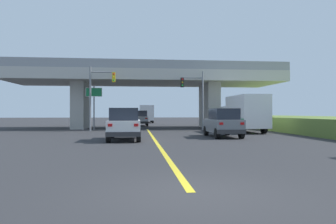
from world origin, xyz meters
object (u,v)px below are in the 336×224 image
(traffic_signal_nearside, at_px, (196,93))
(suv_lead, at_px, (124,124))
(suv_crossing, at_px, (223,123))
(highway_sign, at_px, (94,98))
(traffic_signal_farside, at_px, (98,90))
(semi_truck_distant, at_px, (146,114))
(box_truck, at_px, (244,113))
(sedan_oncoming, at_px, (140,118))

(traffic_signal_nearside, bearing_deg, suv_lead, -121.56)
(suv_crossing, distance_m, traffic_signal_nearside, 9.49)
(suv_lead, relative_size, traffic_signal_nearside, 0.74)
(highway_sign, bearing_deg, suv_lead, -74.09)
(traffic_signal_farside, relative_size, semi_truck_distant, 0.81)
(traffic_signal_nearside, bearing_deg, highway_sign, 171.78)
(box_truck, height_order, traffic_signal_farside, traffic_signal_farside)
(box_truck, xyz_separation_m, traffic_signal_nearside, (-3.67, 3.71, 2.02))
(semi_truck_distant, bearing_deg, box_truck, -74.11)
(traffic_signal_nearside, bearing_deg, semi_truck_distant, 99.92)
(suv_lead, relative_size, highway_sign, 0.98)
(suv_lead, height_order, traffic_signal_nearside, traffic_signal_nearside)
(suv_lead, xyz_separation_m, suv_crossing, (6.88, 1.79, -0.00))
(semi_truck_distant, bearing_deg, traffic_signal_farside, -102.39)
(suv_lead, bearing_deg, box_truck, 34.74)
(suv_lead, height_order, box_truck, box_truck)
(suv_lead, relative_size, traffic_signal_farside, 0.71)
(suv_lead, xyz_separation_m, box_truck, (10.36, 7.18, 0.67))
(traffic_signal_farside, bearing_deg, traffic_signal_nearside, 3.87)
(sedan_oncoming, relative_size, traffic_signal_nearside, 0.82)
(traffic_signal_nearside, bearing_deg, box_truck, -45.28)
(sedan_oncoming, distance_m, traffic_signal_nearside, 12.39)
(traffic_signal_nearside, xyz_separation_m, highway_sign, (-10.21, 1.48, -0.43))
(suv_lead, xyz_separation_m, highway_sign, (-3.52, 12.36, 2.25))
(suv_lead, height_order, semi_truck_distant, semi_truck_distant)
(box_truck, height_order, highway_sign, highway_sign)
(box_truck, relative_size, traffic_signal_farside, 1.16)
(suv_crossing, bearing_deg, semi_truck_distant, 97.60)
(sedan_oncoming, distance_m, highway_sign, 10.78)
(box_truck, bearing_deg, traffic_signal_nearside, 134.72)
(suv_crossing, distance_m, highway_sign, 15.00)
(highway_sign, bearing_deg, semi_truck_distant, 74.86)
(sedan_oncoming, height_order, highway_sign, highway_sign)
(suv_lead, distance_m, semi_truck_distant, 34.80)
(sedan_oncoming, bearing_deg, highway_sign, -117.35)
(suv_crossing, xyz_separation_m, highway_sign, (-10.40, 10.58, 2.25))
(suv_lead, bearing_deg, traffic_signal_nearside, 58.44)
(suv_crossing, bearing_deg, traffic_signal_farside, 139.06)
(box_truck, height_order, sedan_oncoming, box_truck)
(semi_truck_distant, bearing_deg, suv_crossing, -82.46)
(semi_truck_distant, bearing_deg, suv_lead, -94.16)
(sedan_oncoming, xyz_separation_m, semi_truck_distant, (1.20, 12.98, 0.58))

